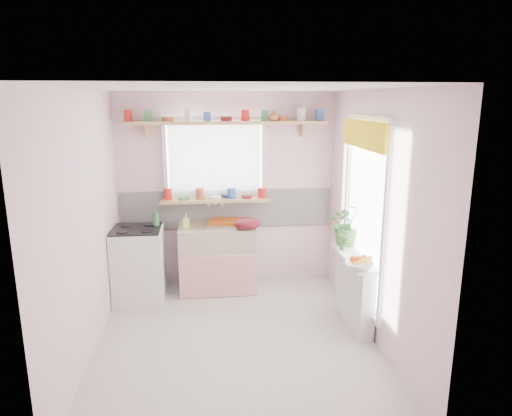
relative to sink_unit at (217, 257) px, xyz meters
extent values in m
plane|color=beige|center=(0.15, -1.29, -0.43)|extent=(3.20, 3.20, 0.00)
plane|color=white|center=(0.15, -1.29, 2.07)|extent=(3.20, 3.20, 0.00)
plane|color=silver|center=(0.15, 0.31, 0.82)|extent=(2.80, 0.00, 2.80)
plane|color=silver|center=(0.15, -2.89, 0.82)|extent=(2.80, 0.00, 2.80)
plane|color=silver|center=(-1.25, -1.29, 0.82)|extent=(0.00, 3.20, 3.20)
plane|color=silver|center=(1.55, -1.29, 0.82)|extent=(0.00, 3.20, 3.20)
cube|color=white|center=(0.15, 0.29, 0.57)|extent=(2.74, 0.03, 0.50)
cube|color=pink|center=(0.15, 0.29, 0.37)|extent=(2.74, 0.02, 0.12)
cube|color=white|center=(0.00, 0.30, 1.22)|extent=(1.20, 0.01, 1.00)
cube|color=white|center=(0.00, 0.24, 1.22)|extent=(1.15, 0.02, 0.95)
cube|color=white|center=(1.54, -1.09, 0.82)|extent=(0.01, 1.10, 1.90)
cube|color=yellow|center=(1.46, -1.09, 1.63)|extent=(0.03, 1.20, 0.28)
cube|color=white|center=(0.00, 0.01, -0.16)|extent=(0.85, 0.55, 0.55)
cube|color=#E35B42|center=(0.00, -0.27, -0.16)|extent=(0.95, 0.02, 0.53)
cube|color=#BFB48C|center=(0.00, 0.01, 0.27)|extent=(0.95, 0.55, 0.30)
cylinder|color=silver|center=(0.00, 0.26, 0.67)|extent=(0.03, 0.22, 0.03)
cube|color=white|center=(-0.95, -0.24, 0.02)|extent=(0.58, 0.58, 0.90)
cube|color=black|center=(-0.95, -0.24, 0.47)|extent=(0.56, 0.56, 0.02)
cylinder|color=black|center=(-1.09, -0.38, 0.49)|extent=(0.14, 0.14, 0.01)
cylinder|color=black|center=(-0.81, -0.38, 0.49)|extent=(0.14, 0.14, 0.01)
cylinder|color=black|center=(-1.09, -0.10, 0.49)|extent=(0.14, 0.14, 0.01)
cylinder|color=black|center=(-0.81, -0.10, 0.49)|extent=(0.14, 0.14, 0.01)
cube|color=white|center=(1.45, -1.09, -0.06)|extent=(0.15, 0.90, 0.75)
cube|color=white|center=(1.42, -1.09, 0.33)|extent=(0.22, 0.95, 0.03)
cube|color=tan|center=(0.00, 0.19, 0.71)|extent=(1.40, 0.22, 0.04)
cube|color=tan|center=(0.15, 0.18, 1.69)|extent=(2.52, 0.24, 0.04)
cylinder|color=red|center=(-1.03, 0.18, 1.77)|extent=(0.11, 0.11, 0.12)
cylinder|color=#3F7F4C|center=(-0.79, 0.18, 1.77)|extent=(0.11, 0.11, 0.12)
cylinder|color=#A55133|center=(-0.56, 0.18, 1.74)|extent=(0.11, 0.11, 0.06)
cylinder|color=silver|center=(-0.32, 0.18, 1.77)|extent=(0.11, 0.11, 0.12)
cylinder|color=#3359A5|center=(-0.09, 0.18, 1.77)|extent=(0.11, 0.11, 0.12)
cylinder|color=#590F14|center=(0.15, 0.18, 1.74)|extent=(0.11, 0.11, 0.06)
cylinder|color=red|center=(0.39, 0.18, 1.77)|extent=(0.11, 0.11, 0.12)
cylinder|color=#3F7F4C|center=(0.62, 0.18, 1.77)|extent=(0.11, 0.11, 0.12)
cylinder|color=#A55133|center=(0.86, 0.18, 1.74)|extent=(0.11, 0.11, 0.06)
cylinder|color=silver|center=(1.09, 0.18, 1.77)|extent=(0.11, 0.11, 0.12)
cylinder|color=#3359A5|center=(1.33, 0.18, 1.77)|extent=(0.11, 0.11, 0.12)
cylinder|color=red|center=(-0.62, 0.19, 0.79)|extent=(0.11, 0.11, 0.12)
cylinder|color=#3F7F4C|center=(-0.41, 0.19, 0.79)|extent=(0.11, 0.11, 0.12)
cylinder|color=#A55133|center=(-0.21, 0.19, 0.76)|extent=(0.11, 0.11, 0.06)
cylinder|color=silver|center=(0.00, 0.19, 0.79)|extent=(0.11, 0.11, 0.12)
cylinder|color=#3359A5|center=(0.21, 0.19, 0.79)|extent=(0.11, 0.11, 0.12)
cylinder|color=#590F14|center=(0.41, 0.19, 0.76)|extent=(0.11, 0.11, 0.06)
cylinder|color=red|center=(0.62, 0.19, 0.79)|extent=(0.11, 0.11, 0.12)
cube|color=#CC5A12|center=(0.12, 0.12, 0.44)|extent=(0.47, 0.40, 0.04)
ellipsoid|color=maroon|center=(0.37, -0.19, 0.49)|extent=(0.41, 0.41, 0.15)
imported|color=#3A6F2C|center=(1.48, -0.69, 0.59)|extent=(0.47, 0.42, 0.50)
imported|color=silver|center=(1.36, -1.46, 0.38)|extent=(0.36, 0.36, 0.07)
imported|color=#305D25|center=(1.36, -0.88, 0.46)|extent=(0.15, 0.13, 0.23)
imported|color=#DAED69|center=(-0.38, -0.07, 0.51)|extent=(0.08, 0.09, 0.18)
imported|color=silver|center=(-0.20, 0.25, 0.78)|extent=(0.13, 0.13, 0.10)
imported|color=#2D4492|center=(0.16, 0.25, 0.76)|extent=(0.23, 0.23, 0.06)
imported|color=#9F5B31|center=(0.73, 0.12, 1.78)|extent=(0.14, 0.14, 0.13)
imported|color=#397342|center=(-0.73, -0.15, 0.59)|extent=(0.09, 0.09, 0.21)
sphere|color=#E05C12|center=(1.36, -1.46, 0.44)|extent=(0.08, 0.08, 0.08)
sphere|color=#E05C12|center=(1.42, -1.43, 0.44)|extent=(0.08, 0.08, 0.08)
sphere|color=#E05C12|center=(1.31, -1.44, 0.44)|extent=(0.08, 0.08, 0.08)
cylinder|color=yellow|center=(1.38, -1.51, 0.45)|extent=(0.18, 0.04, 0.10)
camera|label=1|loc=(-0.12, -5.55, 1.97)|focal=32.00mm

